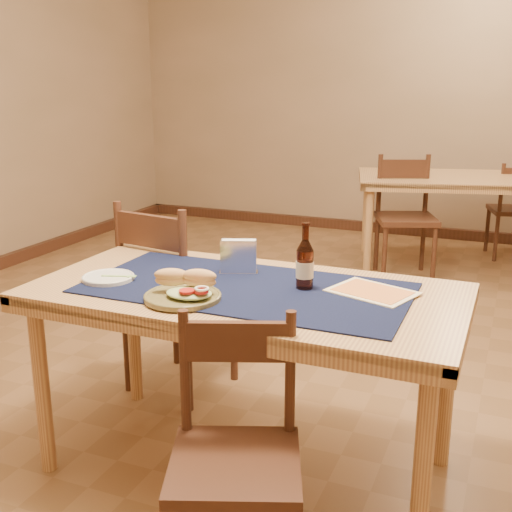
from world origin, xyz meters
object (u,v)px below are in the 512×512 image
at_px(beer_bottle, 305,264).
at_px(napkin_holder, 238,257).
at_px(main_table, 246,309).
at_px(chair_main_near, 236,452).
at_px(chair_main_far, 174,294).
at_px(back_table, 469,187).
at_px(sandwich_plate, 185,291).

height_order(beer_bottle, napkin_holder, beer_bottle).
xyz_separation_m(main_table, chair_main_near, (0.20, -0.55, -0.24)).
xyz_separation_m(main_table, chair_main_far, (-0.59, 0.49, -0.17)).
bearing_deg(chair_main_far, napkin_holder, -33.83).
distance_m(main_table, napkin_holder, 0.24).
relative_size(back_table, sandwich_plate, 7.03).
distance_m(back_table, chair_main_near, 3.89).
height_order(main_table, napkin_holder, napkin_holder).
height_order(chair_main_near, beer_bottle, beer_bottle).
bearing_deg(chair_main_near, chair_main_far, 127.50).
relative_size(chair_main_near, beer_bottle, 3.35).
bearing_deg(napkin_holder, chair_main_far, 146.17).
height_order(back_table, sandwich_plate, sandwich_plate).
bearing_deg(beer_bottle, back_table, 84.30).
xyz_separation_m(chair_main_far, beer_bottle, (0.80, -0.41, 0.35)).
distance_m(back_table, napkin_holder, 3.23).
distance_m(sandwich_plate, napkin_holder, 0.37).
relative_size(main_table, back_table, 0.83).
distance_m(back_table, chair_main_far, 3.05).
height_order(chair_main_far, napkin_holder, chair_main_far).
xyz_separation_m(main_table, back_table, (0.53, 3.32, 0.00)).
relative_size(beer_bottle, napkin_holder, 1.52).
xyz_separation_m(sandwich_plate, napkin_holder, (0.04, 0.36, 0.03)).
relative_size(chair_main_far, napkin_holder, 5.92).
distance_m(beer_bottle, napkin_holder, 0.32).
distance_m(chair_main_near, sandwich_plate, 0.60).
bearing_deg(main_table, chair_main_near, -69.72).
bearing_deg(napkin_holder, beer_bottle, -15.50).
bearing_deg(napkin_holder, chair_main_near, -66.84).
bearing_deg(main_table, back_table, 80.95).
bearing_deg(main_table, sandwich_plate, -124.83).
distance_m(main_table, back_table, 3.36).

